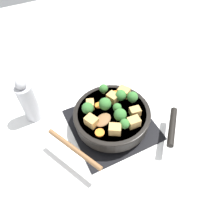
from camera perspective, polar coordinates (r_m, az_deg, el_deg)
The scene contains 23 objects.
ground_plane at distance 0.87m, azimuth -0.00°, elevation -3.35°, with size 2.40×2.40×0.00m, color white.
front_burner_grate at distance 0.86m, azimuth -0.00°, elevation -2.88°, with size 0.31×0.31×0.03m.
skillet_pan at distance 0.82m, azimuth 0.17°, elevation -1.08°, with size 0.36×0.37×0.06m.
wooden_spoon at distance 0.74m, azimuth -6.41°, elevation -6.08°, with size 0.21×0.23×0.02m.
tofu_cube_center_large at distance 0.79m, azimuth 6.03°, elevation 0.10°, with size 0.04×0.03×0.03m, color tan.
tofu_cube_near_handle at distance 0.83m, azimuth 0.21°, elevation 3.77°, with size 0.04×0.03×0.03m, color tan.
tofu_cube_east_chunk at distance 0.74m, azimuth 0.78°, elevation -4.53°, with size 0.04×0.03×0.03m, color tan.
tofu_cube_west_chunk at distance 0.81m, azimuth -5.68°, elevation 1.99°, with size 0.04×0.03×0.03m, color tan.
tofu_cube_back_piece at distance 0.76m, azimuth 5.72°, elevation -2.61°, with size 0.04×0.03×0.03m, color tan.
tofu_cube_front_piece at distance 0.85m, azimuth 3.11°, elevation 5.25°, with size 0.04×0.03×0.03m, color tan.
tofu_cube_mid_small at distance 0.76m, azimuth -5.40°, elevation -2.40°, with size 0.04×0.03×0.03m, color tan.
broccoli_floret_near_spoon at distance 0.79m, azimuth 1.35°, elevation 1.16°, with size 0.03×0.03×0.04m.
broccoli_floret_center_top at distance 0.82m, azimuth 2.30°, elevation 4.38°, with size 0.04×0.04×0.05m.
broccoli_floret_east_rim at distance 0.79m, azimuth -1.84°, elevation 2.11°, with size 0.05×0.05×0.05m.
broccoli_floret_west_rim at distance 0.74m, azimuth 3.32°, elevation -3.09°, with size 0.04×0.04×0.04m.
broccoli_floret_north_edge at distance 0.79m, azimuth -6.37°, elevation 0.99°, with size 0.04×0.04×0.05m.
broccoli_floret_south_cluster at distance 0.85m, azimuth -2.21°, elevation 6.11°, with size 0.03×0.03×0.04m.
broccoli_floret_mid_floret at distance 0.76m, azimuth 2.15°, elevation -0.73°, with size 0.05×0.05×0.05m.
broccoli_floret_small_inner at distance 0.82m, azimuth 5.37°, elevation 3.91°, with size 0.04×0.04×0.05m.
carrot_slice_orange_thin at distance 0.82m, azimuth -3.46°, elevation 1.76°, with size 0.03×0.03×0.01m, color orange.
carrot_slice_near_center at distance 0.86m, azimuth 0.93°, elevation 4.76°, with size 0.03×0.03×0.01m, color orange.
carrot_slice_edge_slice at distance 0.75m, azimuth -3.22°, elevation -5.39°, with size 0.03×0.03×0.01m, color orange.
pepper_mill at distance 0.88m, azimuth -20.97°, elevation 2.57°, with size 0.06×0.06×0.20m.
Camera 1 is at (0.45, -0.23, 0.71)m, focal length 35.00 mm.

